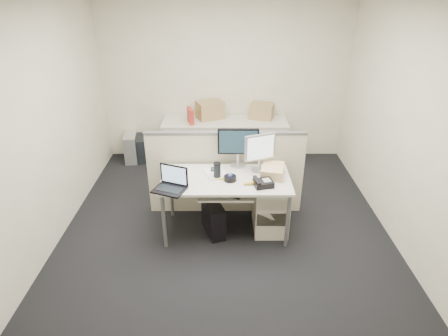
{
  "coord_description": "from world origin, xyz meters",
  "views": [
    {
      "loc": [
        -0.03,
        -3.81,
        2.82
      ],
      "look_at": [
        -0.02,
        0.15,
        0.79
      ],
      "focal_mm": 30.0,
      "sensor_mm": 36.0,
      "label": 1
    }
  ],
  "objects_px": {
    "monitor_main": "(238,148)",
    "laptop": "(169,180)",
    "desk_phone": "(263,183)",
    "desk": "(226,183)"
  },
  "relations": [
    {
      "from": "desk",
      "to": "desk_phone",
      "type": "bearing_deg",
      "value": -23.25
    },
    {
      "from": "monitor_main",
      "to": "laptop",
      "type": "bearing_deg",
      "value": -141.61
    },
    {
      "from": "laptop",
      "to": "monitor_main",
      "type": "bearing_deg",
      "value": 59.42
    },
    {
      "from": "monitor_main",
      "to": "desk",
      "type": "bearing_deg",
      "value": -114.65
    },
    {
      "from": "monitor_main",
      "to": "desk_phone",
      "type": "bearing_deg",
      "value": -61.25
    },
    {
      "from": "monitor_main",
      "to": "desk_phone",
      "type": "relative_size",
      "value": 2.39
    },
    {
      "from": "desk",
      "to": "monitor_main",
      "type": "bearing_deg",
      "value": 64.89
    },
    {
      "from": "desk",
      "to": "laptop",
      "type": "bearing_deg",
      "value": -155.7
    },
    {
      "from": "laptop",
      "to": "desk_phone",
      "type": "xyz_separation_m",
      "value": [
        1.04,
        0.1,
        -0.09
      ]
    },
    {
      "from": "laptop",
      "to": "desk_phone",
      "type": "relative_size",
      "value": 1.63
    }
  ]
}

